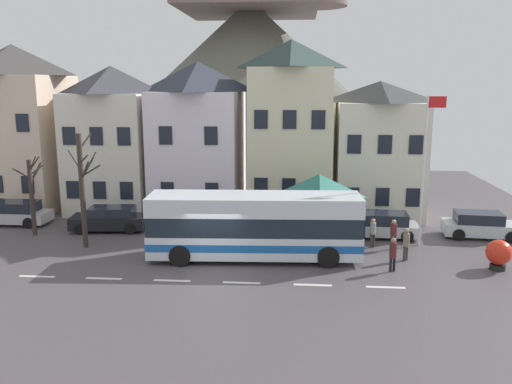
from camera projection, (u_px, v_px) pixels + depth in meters
ground_plane at (211, 274)px, 23.36m from camera, size 40.00×60.00×0.07m
townhouse_00 at (18, 127)px, 35.33m from camera, size 6.09×6.29×10.83m
townhouse_01 at (114, 139)px, 34.81m from camera, size 5.12×6.03×9.42m
townhouse_02 at (199, 137)px, 34.63m from camera, size 5.49×6.68×9.70m
townhouse_03 at (290, 128)px, 33.62m from camera, size 5.01×5.88×10.99m
townhouse_04 at (378, 149)px, 33.29m from camera, size 5.28×5.63×8.46m
hilltop_castle at (251, 74)px, 56.69m from camera, size 37.96×37.96×24.57m
transit_bus at (255, 227)px, 25.03m from camera, size 10.19×3.09×3.13m
bus_shelter at (319, 186)px, 27.81m from camera, size 3.60×3.60×3.60m
parked_car_00 at (110, 219)px, 30.08m from camera, size 4.33×2.16×1.39m
parked_car_01 at (381, 225)px, 28.85m from camera, size 4.13×2.03×1.36m
parked_car_02 at (481, 225)px, 28.72m from camera, size 4.18×2.15×1.41m
parked_car_03 at (12, 213)px, 31.47m from camera, size 4.56×1.85×1.40m
pedestrian_00 at (406, 243)px, 24.87m from camera, size 0.30×0.30×1.58m
pedestrian_01 at (373, 231)px, 26.88m from camera, size 0.30×0.30×1.53m
pedestrian_02 at (393, 252)px, 23.37m from camera, size 0.32×0.32×1.57m
pedestrian_03 at (394, 231)px, 26.58m from camera, size 0.34×0.34×1.56m
public_bench at (276, 219)px, 30.84m from camera, size 1.64×0.48×0.87m
flagpole at (425, 161)px, 26.59m from camera, size 0.95×0.10×7.73m
harbour_buoy at (499, 253)px, 23.66m from camera, size 1.14×1.14×1.39m
bare_tree_00 at (32, 194)px, 28.86m from camera, size 1.24×1.99×4.49m
bare_tree_02 at (83, 188)px, 26.54m from camera, size 1.85×1.26×5.85m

